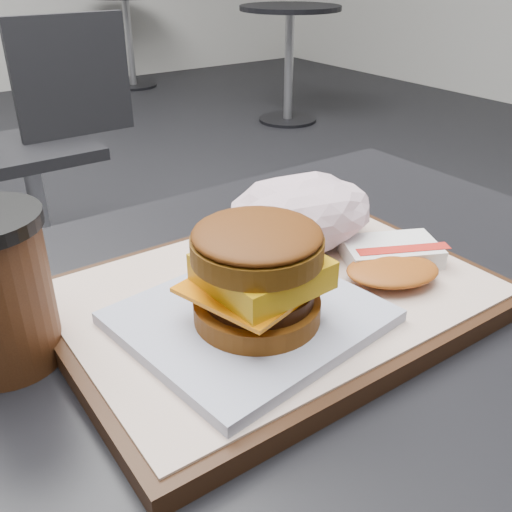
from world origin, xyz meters
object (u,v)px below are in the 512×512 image
object	(u,v)px
breakfast_sandwich	(255,284)
customer_table	(289,451)
hash_brown	(392,260)
serving_tray	(275,297)
crumpled_wrapper	(303,212)
neighbor_chair	(45,132)

from	to	relation	value
breakfast_sandwich	customer_table	bearing A→B (deg)	23.90
hash_brown	serving_tray	bearing A→B (deg)	161.68
breakfast_sandwich	hash_brown	bearing A→B (deg)	0.72
customer_table	crumpled_wrapper	xyz separation A→B (m)	(0.06, 0.07, 0.24)
serving_tray	crumpled_wrapper	xyz separation A→B (m)	(0.08, 0.06, 0.04)
customer_table	neighbor_chair	bearing A→B (deg)	81.99
neighbor_chair	hash_brown	bearing A→B (deg)	-94.71
customer_table	crumpled_wrapper	distance (m)	0.26
customer_table	breakfast_sandwich	bearing A→B (deg)	-156.10
breakfast_sandwich	neighbor_chair	bearing A→B (deg)	80.00
breakfast_sandwich	crumpled_wrapper	xyz separation A→B (m)	(0.13, 0.10, -0.01)
hash_brown	crumpled_wrapper	xyz separation A→B (m)	(-0.03, 0.09, 0.02)
breakfast_sandwich	neighbor_chair	xyz separation A→B (m)	(0.30, 1.68, -0.32)
hash_brown	crumpled_wrapper	size ratio (longest dim) A/B	0.88
customer_table	neighbor_chair	distance (m)	1.67
crumpled_wrapper	neighbor_chair	distance (m)	1.62
hash_brown	crumpled_wrapper	distance (m)	0.10
crumpled_wrapper	neighbor_chair	bearing A→B (deg)	83.85
customer_table	breakfast_sandwich	size ratio (longest dim) A/B	3.80
customer_table	breakfast_sandwich	xyz separation A→B (m)	(-0.06, -0.03, 0.24)
neighbor_chair	crumpled_wrapper	bearing A→B (deg)	-96.15
customer_table	neighbor_chair	xyz separation A→B (m)	(0.23, 1.65, -0.07)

